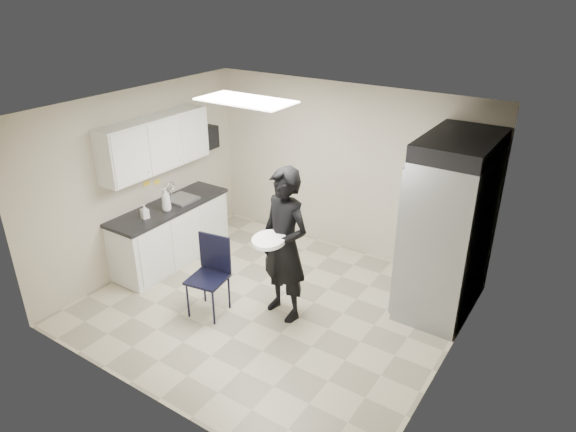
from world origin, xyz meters
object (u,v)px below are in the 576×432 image
Objects in this scene: commercial_fridge at (448,233)px; man_tuxedo at (284,245)px; lower_counter at (171,234)px; folding_chair at (207,279)px.

man_tuxedo is at bearing -140.99° from commercial_fridge.
lower_counter is 0.90× the size of commercial_fridge.
commercial_fridge is 2.10× the size of folding_chair.
commercial_fridge is at bearing 15.88° from lower_counter.
commercial_fridge reaches higher than folding_chair.
folding_chair is 1.09m from man_tuxedo.
commercial_fridge is 2.05m from man_tuxedo.
folding_chair reaches higher than lower_counter.
man_tuxedo is (2.19, -0.21, 0.56)m from lower_counter.
folding_chair is (-2.41, -1.81, -0.55)m from commercial_fridge.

